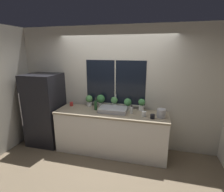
# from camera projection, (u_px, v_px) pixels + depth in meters

# --- Properties ---
(ground_plane) EXTENTS (14.00, 14.00, 0.00)m
(ground_plane) POSITION_uv_depth(u_px,v_px,m) (107.00, 159.00, 3.61)
(ground_plane) COLOR brown
(wall_back) EXTENTS (8.00, 0.09, 2.70)m
(wall_back) POSITION_uv_depth(u_px,v_px,m) (116.00, 88.00, 3.95)
(wall_back) COLOR beige
(wall_back) RESTS_ON ground_plane
(wall_left) EXTENTS (0.06, 7.00, 2.70)m
(wall_left) POSITION_uv_depth(u_px,v_px,m) (48.00, 79.00, 5.21)
(wall_left) COLOR beige
(wall_left) RESTS_ON ground_plane
(wall_right) EXTENTS (0.06, 7.00, 2.70)m
(wall_right) POSITION_uv_depth(u_px,v_px,m) (217.00, 87.00, 4.12)
(wall_right) COLOR beige
(wall_right) RESTS_ON ground_plane
(counter) EXTENTS (2.38, 0.69, 0.92)m
(counter) POSITION_uv_depth(u_px,v_px,m) (111.00, 132.00, 3.80)
(counter) COLOR white
(counter) RESTS_ON ground_plane
(refrigerator) EXTENTS (0.75, 0.72, 1.67)m
(refrigerator) POSITION_uv_depth(u_px,v_px,m) (45.00, 109.00, 4.11)
(refrigerator) COLOR black
(refrigerator) RESTS_ON ground_plane
(sink) EXTENTS (0.57, 0.43, 0.32)m
(sink) POSITION_uv_depth(u_px,v_px,m) (113.00, 110.00, 3.69)
(sink) COLOR #ADADB2
(sink) RESTS_ON counter
(potted_plant_far_left) EXTENTS (0.16, 0.16, 0.26)m
(potted_plant_far_left) POSITION_uv_depth(u_px,v_px,m) (89.00, 100.00, 4.03)
(potted_plant_far_left) COLOR white
(potted_plant_far_left) RESTS_ON counter
(potted_plant_left) EXTENTS (0.19, 0.19, 0.29)m
(potted_plant_left) POSITION_uv_depth(u_px,v_px,m) (101.00, 100.00, 3.95)
(potted_plant_left) COLOR white
(potted_plant_left) RESTS_ON counter
(potted_plant_center) EXTENTS (0.15, 0.15, 0.26)m
(potted_plant_center) POSITION_uv_depth(u_px,v_px,m) (114.00, 101.00, 3.88)
(potted_plant_center) COLOR white
(potted_plant_center) RESTS_ON counter
(potted_plant_right) EXTENTS (0.16, 0.16, 0.25)m
(potted_plant_right) POSITION_uv_depth(u_px,v_px,m) (128.00, 103.00, 3.82)
(potted_plant_right) COLOR white
(potted_plant_right) RESTS_ON counter
(potted_plant_far_right) EXTENTS (0.15, 0.15, 0.26)m
(potted_plant_far_right) POSITION_uv_depth(u_px,v_px,m) (142.00, 104.00, 3.74)
(potted_plant_far_right) COLOR white
(potted_plant_far_right) RESTS_ON counter
(soap_bottle) EXTENTS (0.05, 0.05, 0.18)m
(soap_bottle) POSITION_uv_depth(u_px,v_px,m) (131.00, 110.00, 3.58)
(soap_bottle) COLOR white
(soap_bottle) RESTS_ON counter
(bottle_tall) EXTENTS (0.06, 0.06, 0.27)m
(bottle_tall) POSITION_uv_depth(u_px,v_px,m) (96.00, 105.00, 3.78)
(bottle_tall) COLOR #235128
(bottle_tall) RESTS_ON counter
(mug_black) EXTENTS (0.09, 0.09, 0.08)m
(mug_black) POSITION_uv_depth(u_px,v_px,m) (152.00, 116.00, 3.32)
(mug_black) COLOR black
(mug_black) RESTS_ON counter
(mug_white) EXTENTS (0.09, 0.09, 0.10)m
(mug_white) POSITION_uv_depth(u_px,v_px,m) (144.00, 114.00, 3.43)
(mug_white) COLOR white
(mug_white) RESTS_ON counter
(mug_red) EXTENTS (0.08, 0.08, 0.09)m
(mug_red) POSITION_uv_depth(u_px,v_px,m) (71.00, 104.00, 4.07)
(mug_red) COLOR #B72D28
(mug_red) RESTS_ON counter
(kettle) EXTENTS (0.17, 0.17, 0.19)m
(kettle) POSITION_uv_depth(u_px,v_px,m) (161.00, 113.00, 3.37)
(kettle) COLOR #B2B2B7
(kettle) RESTS_ON counter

